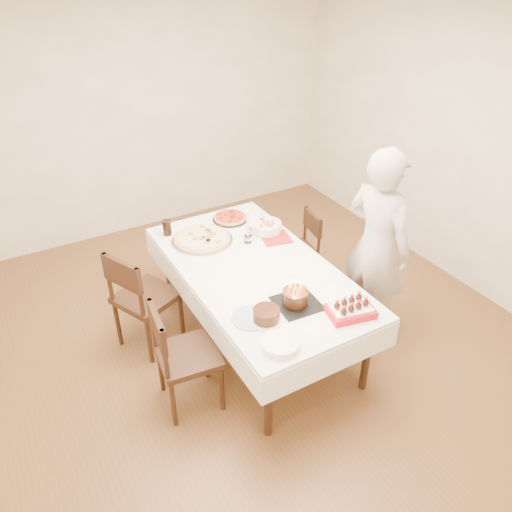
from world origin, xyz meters
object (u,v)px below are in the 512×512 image
chair_left_dessert (188,355)px  layer_cake (266,315)px  dining_table (256,304)px  birthday_cake (295,293)px  person (377,247)px  chair_left_savory (147,297)px  pasta_bowl (267,227)px  pizza_pepperoni (230,218)px  pizza_white (202,239)px  taper_candle (248,225)px  cola_glass (167,228)px  chair_right_savory (296,251)px  strawberry_box (351,310)px

chair_left_dessert → layer_cake: bearing=162.0°
dining_table → layer_cake: (-0.27, -0.61, 0.42)m
birthday_cake → person: bearing=10.6°
birthday_cake → chair_left_dessert: bearing=167.4°
chair_left_savory → pasta_bowl: bearing=157.7°
pizza_pepperoni → chair_left_dessert: bearing=-128.9°
pizza_white → chair_left_savory: bearing=-162.8°
taper_candle → birthday_cake: taper_candle is taller
cola_glass → chair_left_dessert: bearing=-106.0°
chair_right_savory → taper_candle: size_ratio=2.37×
chair_right_savory → cola_glass: 1.30m
cola_glass → birthday_cake: size_ratio=0.76×
pizza_pepperoni → chair_right_savory: bearing=-31.2°
person → cola_glass: size_ratio=12.07×
chair_right_savory → taper_candle: (-0.60, -0.11, 0.52)m
pizza_white → birthday_cake: 1.19m
chair_right_savory → chair_left_savory: size_ratio=0.83×
pasta_bowl → cola_glass: (-0.81, 0.40, 0.02)m
layer_cake → pasta_bowl: bearing=58.9°
chair_left_dessert → taper_candle: size_ratio=2.74×
pasta_bowl → chair_left_dessert: bearing=-144.2°
chair_right_savory → pasta_bowl: pasta_bowl is taller
pasta_bowl → cola_glass: cola_glass is taller
pizza_pepperoni → birthday_cake: (-0.18, -1.40, 0.08)m
taper_candle → chair_left_savory: bearing=178.3°
chair_left_savory → birthday_cake: size_ratio=5.12×
chair_right_savory → birthday_cake: (-0.73, -1.06, 0.45)m
taper_candle → pasta_bowl: bearing=17.2°
chair_left_dessert → birthday_cake: birthday_cake is taller
birthday_cake → pasta_bowl: bearing=70.1°
strawberry_box → taper_candle: bearing=96.8°
taper_candle → strawberry_box: (0.15, -1.25, -0.13)m
chair_left_dessert → person: 1.77m
chair_left_savory → chair_left_dessert: chair_left_savory is taller
chair_left_dessert → cola_glass: bearing=-99.4°
chair_right_savory → pasta_bowl: bearing=-165.0°
chair_left_savory → birthday_cake: chair_left_savory is taller
chair_right_savory → pasta_bowl: size_ratio=3.03×
pasta_bowl → layer_cake: size_ratio=1.09×
pizza_white → layer_cake: (-0.07, -1.23, 0.03)m
birthday_cake → strawberry_box: bearing=-47.1°
pizza_pepperoni → strawberry_box: size_ratio=1.02×
chair_right_savory → strawberry_box: 1.49m
pizza_pepperoni → taper_candle: bearing=-96.9°
birthday_cake → taper_candle: bearing=82.2°
pizza_pepperoni → taper_candle: size_ratio=0.99×
chair_right_savory → cola_glass: (-1.18, 0.36, 0.42)m
dining_table → pizza_white: (-0.20, 0.61, 0.40)m
chair_left_savory → cola_glass: size_ratio=6.71×
chair_left_savory → pizza_white: bearing=172.7°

